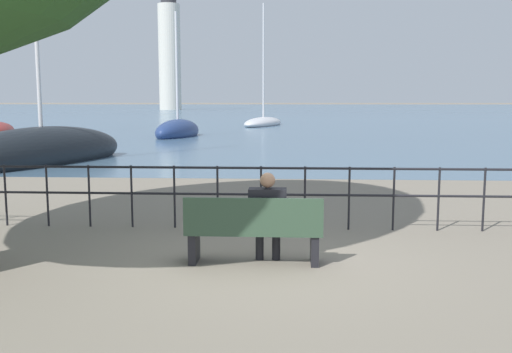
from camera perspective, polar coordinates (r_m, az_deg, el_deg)
name	(u,v)px	position (r m, az deg, el deg)	size (l,w,h in m)	color
ground_plane	(254,263)	(7.61, -0.21, -8.60)	(1000.00, 1000.00, 0.00)	gray
harbor_water	(286,108)	(165.42, 3.03, 6.87)	(600.00, 300.00, 0.01)	slate
park_bench	(254,232)	(7.44, -0.24, -5.54)	(1.79, 0.45, 0.90)	#334C38
seated_person_left	(268,213)	(7.46, 1.17, -3.69)	(0.49, 0.35, 1.20)	black
promenade_railing	(261,188)	(9.44, 0.51, -1.11)	(11.66, 0.04, 1.05)	black
sailboat_0	(263,123)	(48.63, 0.74, 5.41)	(4.12, 8.34, 10.44)	silver
sailboat_2	(178,131)	(34.03, -7.82, 4.52)	(2.71, 5.60, 7.65)	navy
sailboat_4	(42,152)	(20.61, -20.60, 2.31)	(4.50, 8.25, 11.17)	black
harbor_lighthouse	(169,50)	(133.03, -8.65, 12.36)	(4.95, 4.95, 28.63)	silver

